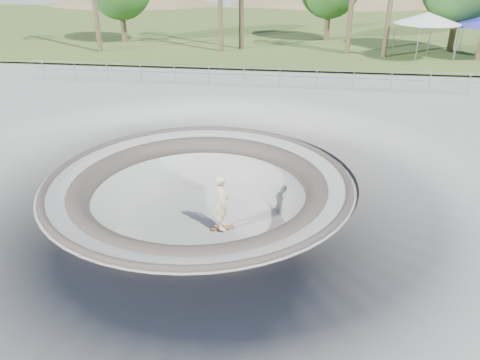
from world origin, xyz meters
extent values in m
plane|color=gray|center=(0.00, 0.00, 0.00)|extent=(180.00, 180.00, 0.00)
torus|color=gray|center=(0.00, 0.00, -2.00)|extent=(14.00, 14.00, 4.00)
cylinder|color=gray|center=(0.00, 0.00, -1.95)|extent=(6.60, 6.60, 0.10)
torus|color=#453C37|center=(0.00, 0.00, -0.02)|extent=(10.24, 10.24, 0.24)
torus|color=#453C37|center=(0.00, 0.00, -0.45)|extent=(8.91, 8.91, 0.81)
cube|color=#476127|center=(0.00, 34.00, 0.22)|extent=(180.00, 36.00, 0.12)
ellipsoid|color=brown|center=(-22.00, 55.00, -6.44)|extent=(50.40, 36.00, 23.40)
ellipsoid|color=brown|center=(8.00, 60.00, -7.87)|extent=(61.60, 44.00, 28.60)
cylinder|color=gray|center=(0.00, 12.00, 1.17)|extent=(25.00, 0.05, 0.05)
cylinder|color=gray|center=(0.00, 12.00, 0.72)|extent=(25.00, 0.05, 0.05)
cube|color=brown|center=(0.78, -0.06, -1.83)|extent=(0.82, 0.44, 0.02)
cylinder|color=#B6B5BB|center=(0.78, -0.06, -1.86)|extent=(0.08, 0.17, 0.03)
cylinder|color=#B6B5BB|center=(0.78, -0.06, -1.86)|extent=(0.08, 0.17, 0.03)
cylinder|color=silver|center=(0.78, -0.06, -1.87)|extent=(0.07, 0.05, 0.06)
cylinder|color=silver|center=(0.78, -0.06, -1.87)|extent=(0.07, 0.05, 0.06)
cylinder|color=silver|center=(0.78, -0.06, -1.87)|extent=(0.07, 0.05, 0.06)
cylinder|color=silver|center=(0.78, -0.06, -1.87)|extent=(0.07, 0.05, 0.06)
imported|color=beige|center=(0.78, -0.06, -0.82)|extent=(0.60, 0.80, 2.00)
cylinder|color=gray|center=(9.81, 18.65, 1.40)|extent=(0.06, 0.06, 2.24)
cylinder|color=gray|center=(12.66, 18.65, 1.40)|extent=(0.06, 0.06, 2.24)
cylinder|color=gray|center=(9.81, 21.50, 1.40)|extent=(0.06, 0.06, 2.24)
cylinder|color=gray|center=(12.66, 21.50, 1.40)|extent=(0.06, 0.06, 2.24)
cube|color=silver|center=(11.23, 20.07, 2.63)|extent=(3.98, 3.98, 0.08)
cone|color=silver|center=(11.23, 20.07, 2.98)|extent=(5.62, 5.62, 0.71)
cylinder|color=gray|center=(13.80, 19.54, 1.31)|extent=(0.06, 0.06, 2.06)
cylinder|color=gray|center=(13.80, 22.16, 1.31)|extent=(0.06, 0.06, 2.06)
cylinder|color=brown|center=(-11.39, 23.99, 2.32)|extent=(0.44, 0.44, 4.29)
cylinder|color=brown|center=(4.98, 27.13, 2.31)|extent=(0.44, 0.44, 4.27)
cylinder|color=brown|center=(13.89, 23.21, 2.59)|extent=(0.44, 0.44, 4.83)
camera|label=1|loc=(3.28, -13.85, 6.84)|focal=35.00mm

